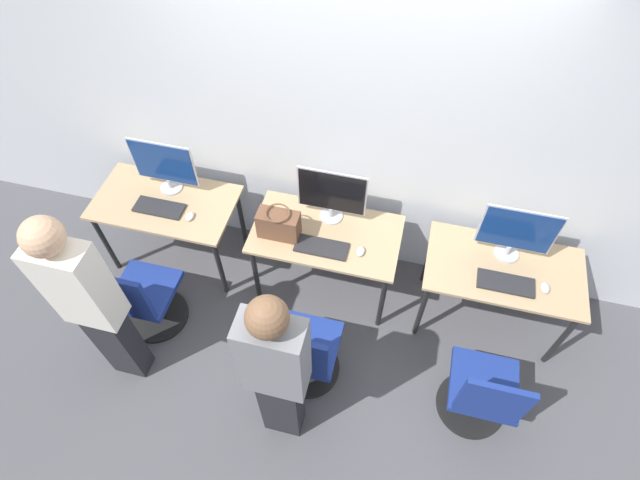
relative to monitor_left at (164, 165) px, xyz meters
name	(u,v)px	position (x,y,z in m)	size (l,w,h in m)	color
ground_plane	(316,316)	(1.29, -0.45, -0.96)	(20.00, 20.00, 0.00)	#4C4C51
wall_back	(342,122)	(1.29, 0.28, 0.44)	(12.00, 0.05, 2.80)	silver
desk_left	(167,209)	(0.00, -0.15, -0.33)	(1.09, 0.61, 0.71)	tan
monitor_left	(164,165)	(0.00, 0.00, 0.00)	(0.50, 0.17, 0.46)	#B2B2B7
keyboard_left	(159,208)	(0.00, -0.22, -0.24)	(0.38, 0.16, 0.02)	#262628
mouse_left	(190,216)	(0.26, -0.25, -0.23)	(0.06, 0.09, 0.03)	silver
office_chair_left	(144,300)	(0.05, -0.82, -0.61)	(0.48, 0.48, 0.87)	black
person_left	(90,302)	(0.05, -1.19, -0.02)	(0.36, 0.22, 1.71)	#232328
desk_center	(326,240)	(1.29, -0.15, -0.33)	(1.09, 0.61, 0.71)	tan
monitor_center	(332,194)	(1.29, 0.02, 0.00)	(0.50, 0.17, 0.46)	#B2B2B7
keyboard_center	(321,247)	(1.29, -0.29, -0.24)	(0.38, 0.16, 0.02)	#262628
mouse_center	(360,251)	(1.57, -0.26, -0.23)	(0.06, 0.09, 0.03)	silver
office_chair_center	(305,355)	(1.33, -0.95, -0.61)	(0.48, 0.48, 0.87)	black
person_center	(277,371)	(1.28, -1.32, -0.06)	(0.36, 0.22, 1.65)	#232328
desk_right	(502,275)	(2.58, -0.15, -0.33)	(1.09, 0.61, 0.71)	tan
monitor_right	(517,232)	(2.58, -0.02, 0.00)	(0.50, 0.17, 0.46)	#B2B2B7
keyboard_right	(506,283)	(2.58, -0.28, -0.24)	(0.38, 0.16, 0.02)	#262628
mouse_right	(545,288)	(2.83, -0.26, -0.23)	(0.06, 0.09, 0.03)	silver
office_chair_right	(481,396)	(2.54, -0.95, -0.61)	(0.48, 0.48, 0.87)	black
handbag	(279,224)	(0.96, -0.24, -0.13)	(0.30, 0.18, 0.25)	brown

